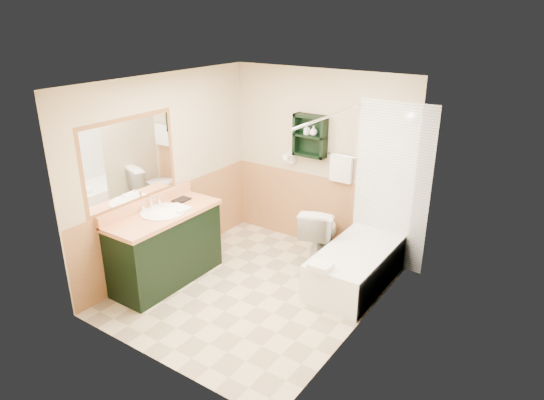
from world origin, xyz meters
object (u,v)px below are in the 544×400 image
Objects in this scene: vanity at (166,247)px; vanity_book at (176,191)px; hair_dryer at (291,158)px; soap_bottle_a at (307,132)px; toilet at (320,233)px; bathtub at (357,265)px; soap_bottle_b at (314,132)px; wall_shelf at (310,136)px.

vanity_book is (-0.17, 0.39, 0.55)m from vanity.
soap_bottle_a is (0.26, -0.03, 0.39)m from hair_dryer.
vanity is at bearing 32.89° from toilet.
vanity is 2.29m from bathtub.
hair_dryer is 1.93× the size of soap_bottle_b.
bathtub is 1.82m from soap_bottle_a.
toilet is at bearing -40.75° from wall_shelf.
wall_shelf is 0.39× the size of vanity.
hair_dryer is 1.74m from bathtub.
vanity is (-0.89, -1.80, -1.11)m from wall_shelf.
vanity is at bearing -108.08° from hair_dryer.
wall_shelf reaches higher than hair_dryer.
bathtub is 7.06× the size of vanity_book.
soap_bottle_a is (0.85, 1.79, 1.15)m from vanity.
hair_dryer is at bearing 175.24° from wall_shelf.
soap_bottle_b reaches higher than toilet.
vanity_book reaches higher than toilet.
wall_shelf is at bearing 63.54° from vanity.
hair_dryer is 1.11m from toilet.
soap_bottle_a is 1.02× the size of soap_bottle_b.
soap_bottle_a is at bearing -53.67° from toilet.
wall_shelf reaches higher than vanity.
vanity is 11.06× the size of soap_bottle_a.
soap_bottle_b is at bearing 149.85° from bathtub.
wall_shelf reaches higher than soap_bottle_a.
toilet is 1.32m from soap_bottle_a.
vanity_book reaches higher than vanity.
vanity is 0.94× the size of bathtub.
soap_bottle_b is at bearing -5.27° from wall_shelf.
wall_shelf is at bearing 174.73° from soap_bottle_b.
vanity_book is at bearing 20.63° from toilet.
hair_dryer is at bearing 175.16° from soap_bottle_b.
hair_dryer is 0.31× the size of toilet.
toilet is 6.11× the size of soap_bottle_a.
bathtub is at bearing -30.15° from soap_bottle_b.
vanity_book is 1.67× the size of soap_bottle_a.
toilet is (0.67, -0.34, -0.82)m from hair_dryer.
hair_dryer is 2.06m from vanity.
soap_bottle_a is (-0.41, 0.31, 1.21)m from toilet.
wall_shelf is 0.08m from soap_bottle_b.
soap_bottle_a reaches higher than toilet.
toilet is (0.37, -0.32, -1.17)m from wall_shelf.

